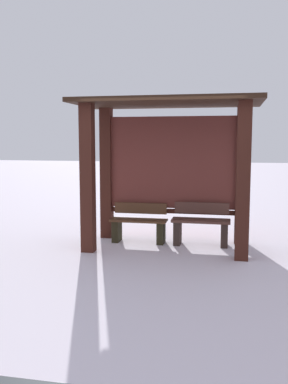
# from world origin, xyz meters

# --- Properties ---
(ground_plane) EXTENTS (60.00, 60.00, 0.00)m
(ground_plane) POSITION_xyz_m (0.00, 0.00, 0.00)
(ground_plane) COLOR silver
(bus_shelter) EXTENTS (3.09, 1.68, 2.53)m
(bus_shelter) POSITION_xyz_m (0.00, 0.15, 1.72)
(bus_shelter) COLOR #3D1C14
(bus_shelter) RESTS_ON ground
(bench_left_inside) EXTENTS (1.03, 0.37, 0.71)m
(bench_left_inside) POSITION_xyz_m (-0.56, 0.27, 0.32)
(bench_left_inside) COLOR #4F311E
(bench_left_inside) RESTS_ON ground
(bench_center_inside) EXTENTS (1.03, 0.36, 0.75)m
(bench_center_inside) POSITION_xyz_m (0.56, 0.27, 0.34)
(bench_center_inside) COLOR #53332A
(bench_center_inside) RESTS_ON ground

